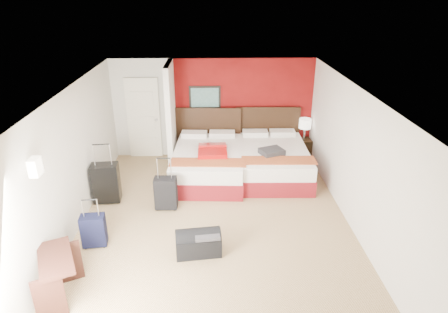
{
  "coord_description": "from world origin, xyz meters",
  "views": [
    {
      "loc": [
        -0.04,
        -6.23,
        4.1
      ],
      "look_at": [
        0.19,
        0.8,
        1.0
      ],
      "focal_mm": 31.29,
      "sensor_mm": 36.0,
      "label": 1
    }
  ],
  "objects_px": {
    "bed_right": "(273,162)",
    "nightstand": "(303,148)",
    "suitcase_charcoal": "(166,194)",
    "bed_left": "(208,164)",
    "duffel_bag": "(198,243)",
    "red_suitcase_open": "(212,150)",
    "table_lamp": "(305,129)",
    "suitcase_black": "(106,184)",
    "suitcase_navy": "(94,232)",
    "desk": "(59,278)"
  },
  "relations": [
    {
      "from": "bed_right",
      "to": "nightstand",
      "type": "xyz_separation_m",
      "value": [
        0.92,
        0.98,
        -0.08
      ]
    },
    {
      "from": "bed_right",
      "to": "nightstand",
      "type": "bearing_deg",
      "value": 48.6
    },
    {
      "from": "bed_right",
      "to": "suitcase_charcoal",
      "type": "bearing_deg",
      "value": -147.03
    },
    {
      "from": "bed_left",
      "to": "duffel_bag",
      "type": "height_order",
      "value": "bed_left"
    },
    {
      "from": "red_suitcase_open",
      "to": "duffel_bag",
      "type": "distance_m",
      "value": 2.77
    },
    {
      "from": "table_lamp",
      "to": "suitcase_charcoal",
      "type": "relative_size",
      "value": 0.85
    },
    {
      "from": "suitcase_black",
      "to": "suitcase_charcoal",
      "type": "relative_size",
      "value": 1.25
    },
    {
      "from": "red_suitcase_open",
      "to": "table_lamp",
      "type": "bearing_deg",
      "value": 25.55
    },
    {
      "from": "bed_right",
      "to": "red_suitcase_open",
      "type": "xyz_separation_m",
      "value": [
        -1.41,
        -0.17,
        0.39
      ]
    },
    {
      "from": "bed_right",
      "to": "table_lamp",
      "type": "xyz_separation_m",
      "value": [
        0.92,
        0.98,
        0.44
      ]
    },
    {
      "from": "suitcase_black",
      "to": "suitcase_charcoal",
      "type": "height_order",
      "value": "suitcase_black"
    },
    {
      "from": "nightstand",
      "to": "duffel_bag",
      "type": "distance_m",
      "value": 4.65
    },
    {
      "from": "suitcase_charcoal",
      "to": "suitcase_navy",
      "type": "distance_m",
      "value": 1.61
    },
    {
      "from": "bed_left",
      "to": "table_lamp",
      "type": "bearing_deg",
      "value": 26.65
    },
    {
      "from": "nightstand",
      "to": "suitcase_navy",
      "type": "distance_m",
      "value": 5.65
    },
    {
      "from": "bed_right",
      "to": "nightstand",
      "type": "relative_size",
      "value": 4.4
    },
    {
      "from": "duffel_bag",
      "to": "suitcase_navy",
      "type": "bearing_deg",
      "value": 164.87
    },
    {
      "from": "red_suitcase_open",
      "to": "suitcase_navy",
      "type": "bearing_deg",
      "value": -130.41
    },
    {
      "from": "suitcase_navy",
      "to": "desk",
      "type": "xyz_separation_m",
      "value": [
        -0.14,
        -1.22,
        0.08
      ]
    },
    {
      "from": "red_suitcase_open",
      "to": "suitcase_black",
      "type": "height_order",
      "value": "suitcase_black"
    },
    {
      "from": "suitcase_navy",
      "to": "duffel_bag",
      "type": "relative_size",
      "value": 0.75
    },
    {
      "from": "suitcase_charcoal",
      "to": "desk",
      "type": "distance_m",
      "value": 2.7
    },
    {
      "from": "nightstand",
      "to": "table_lamp",
      "type": "distance_m",
      "value": 0.52
    },
    {
      "from": "suitcase_black",
      "to": "duffel_bag",
      "type": "bearing_deg",
      "value": -47.09
    },
    {
      "from": "bed_right",
      "to": "duffel_bag",
      "type": "bearing_deg",
      "value": -118.49
    },
    {
      "from": "bed_left",
      "to": "duffel_bag",
      "type": "bearing_deg",
      "value": -89.97
    },
    {
      "from": "bed_left",
      "to": "table_lamp",
      "type": "relative_size",
      "value": 4.11
    },
    {
      "from": "bed_right",
      "to": "suitcase_black",
      "type": "xyz_separation_m",
      "value": [
        -3.58,
        -1.11,
        0.07
      ]
    },
    {
      "from": "bed_left",
      "to": "suitcase_navy",
      "type": "bearing_deg",
      "value": -123.87
    },
    {
      "from": "table_lamp",
      "to": "desk",
      "type": "height_order",
      "value": "table_lamp"
    },
    {
      "from": "table_lamp",
      "to": "desk",
      "type": "bearing_deg",
      "value": -133.05
    },
    {
      "from": "suitcase_black",
      "to": "table_lamp",
      "type": "bearing_deg",
      "value": 20.61
    },
    {
      "from": "red_suitcase_open",
      "to": "suitcase_charcoal",
      "type": "relative_size",
      "value": 1.36
    },
    {
      "from": "suitcase_charcoal",
      "to": "duffel_bag",
      "type": "bearing_deg",
      "value": -62.86
    },
    {
      "from": "table_lamp",
      "to": "desk",
      "type": "distance_m",
      "value": 6.6
    },
    {
      "from": "table_lamp",
      "to": "suitcase_black",
      "type": "relative_size",
      "value": 0.68
    },
    {
      "from": "bed_left",
      "to": "desk",
      "type": "bearing_deg",
      "value": -115.51
    },
    {
      "from": "duffel_bag",
      "to": "bed_right",
      "type": "bearing_deg",
      "value": 53.25
    },
    {
      "from": "nightstand",
      "to": "table_lamp",
      "type": "xyz_separation_m",
      "value": [
        0.0,
        0.0,
        0.52
      ]
    },
    {
      "from": "bed_left",
      "to": "suitcase_charcoal",
      "type": "distance_m",
      "value": 1.59
    },
    {
      "from": "suitcase_black",
      "to": "duffel_bag",
      "type": "xyz_separation_m",
      "value": [
        1.91,
        -1.76,
        -0.21
      ]
    },
    {
      "from": "nightstand",
      "to": "duffel_bag",
      "type": "relative_size",
      "value": 0.68
    },
    {
      "from": "bed_left",
      "to": "suitcase_navy",
      "type": "xyz_separation_m",
      "value": [
        -1.93,
        -2.54,
        -0.06
      ]
    },
    {
      "from": "red_suitcase_open",
      "to": "suitcase_charcoal",
      "type": "distance_m",
      "value": 1.62
    },
    {
      "from": "table_lamp",
      "to": "suitcase_navy",
      "type": "bearing_deg",
      "value": -140.48
    },
    {
      "from": "bed_right",
      "to": "suitcase_black",
      "type": "distance_m",
      "value": 3.75
    },
    {
      "from": "bed_left",
      "to": "bed_right",
      "type": "xyz_separation_m",
      "value": [
        1.51,
        0.07,
        -0.0
      ]
    },
    {
      "from": "suitcase_charcoal",
      "to": "bed_left",
      "type": "bearing_deg",
      "value": 60.75
    },
    {
      "from": "nightstand",
      "to": "red_suitcase_open",
      "type": "bearing_deg",
      "value": -160.24
    },
    {
      "from": "bed_right",
      "to": "suitcase_black",
      "type": "height_order",
      "value": "suitcase_black"
    }
  ]
}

